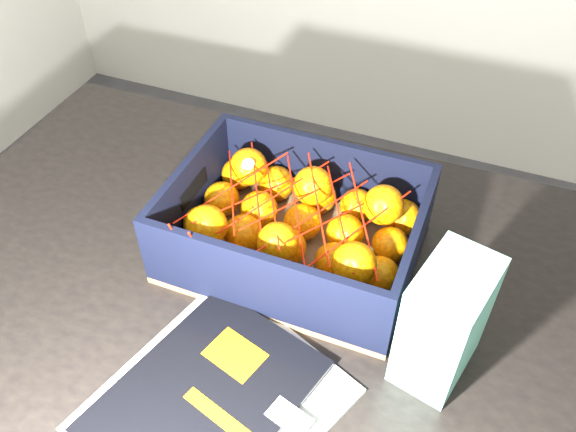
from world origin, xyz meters
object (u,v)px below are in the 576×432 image
at_px(table, 267,323).
at_px(produce_crate, 295,234).
at_px(magazine_stack, 212,400).
at_px(retail_carton, 444,322).

bearing_deg(table, produce_crate, 78.05).
bearing_deg(magazine_stack, produce_crate, 89.34).
xyz_separation_m(magazine_stack, retail_carton, (0.25, 0.17, 0.08)).
xyz_separation_m(produce_crate, retail_carton, (0.25, -0.12, 0.05)).
bearing_deg(produce_crate, magazine_stack, -90.66).
distance_m(magazine_stack, produce_crate, 0.29).
relative_size(table, magazine_stack, 3.56).
relative_size(magazine_stack, produce_crate, 0.91).
xyz_separation_m(magazine_stack, produce_crate, (0.00, 0.29, 0.03)).
bearing_deg(retail_carton, magazine_stack, -132.99).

